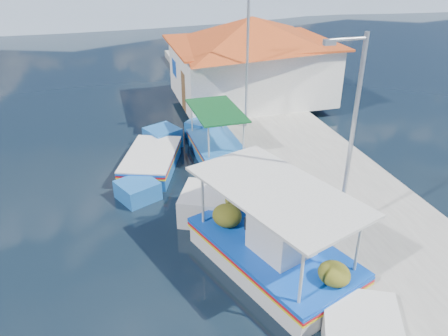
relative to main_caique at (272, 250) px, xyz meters
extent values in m
plane|color=black|center=(-2.32, -1.69, -0.57)|extent=(160.00, 160.00, 0.00)
cube|color=#ABAAA0|center=(3.58, 4.31, -0.32)|extent=(5.00, 44.00, 0.50)
cylinder|color=#A5A8AD|center=(1.48, 0.31, 0.08)|extent=(0.20, 0.20, 0.30)
cylinder|color=#A5A8AD|center=(1.48, 6.31, 0.08)|extent=(0.20, 0.20, 0.30)
cylinder|color=#A5A8AD|center=(1.48, 12.31, 0.08)|extent=(0.20, 0.20, 0.30)
cube|color=silver|center=(-0.03, -0.08, -0.32)|extent=(4.01, 5.47, 1.08)
cube|color=silver|center=(1.07, 2.98, -0.18)|extent=(2.39, 2.39, 1.19)
cube|color=#0D43B2|center=(-0.03, -0.08, 0.18)|extent=(4.13, 5.64, 0.07)
cube|color=red|center=(-0.03, -0.08, 0.09)|extent=(4.13, 5.64, 0.06)
cube|color=yellow|center=(-0.03, -0.08, 0.01)|extent=(4.13, 5.64, 0.05)
cube|color=#0D43B2|center=(-0.03, -0.08, 0.26)|extent=(4.14, 5.60, 0.06)
cube|color=brown|center=(-0.03, -0.08, 0.23)|extent=(3.79, 5.31, 0.06)
cube|color=silver|center=(-0.15, -0.40, 0.85)|extent=(1.79, 1.85, 1.25)
cube|color=silver|center=(-0.15, -0.40, 1.50)|extent=(1.94, 2.00, 0.07)
cylinder|color=beige|center=(-0.27, 2.20, 1.13)|extent=(0.08, 0.08, 1.81)
cylinder|color=beige|center=(1.60, 1.52, 1.13)|extent=(0.08, 0.08, 1.81)
cylinder|color=beige|center=(-1.67, -1.69, 1.13)|extent=(0.08, 0.08, 1.81)
cylinder|color=beige|center=(0.21, -2.36, 1.13)|extent=(0.08, 0.08, 1.81)
cube|color=silver|center=(-0.03, -0.08, 2.04)|extent=(4.13, 5.51, 0.08)
ellipsoid|color=#474E15|center=(0.08, 1.56, 0.55)|extent=(0.86, 0.95, 0.65)
ellipsoid|color=#474E15|center=(1.02, 1.83, 0.50)|extent=(0.73, 0.80, 0.54)
ellipsoid|color=#474E15|center=(-0.51, -2.08, 0.52)|extent=(0.77, 0.85, 0.58)
sphere|color=#D03D06|center=(1.26, 0.17, 1.08)|extent=(0.45, 0.45, 0.45)
cube|color=#1C5BA9|center=(0.36, 7.55, -0.36)|extent=(1.90, 3.44, 0.87)
cube|color=#1C5BA9|center=(0.41, 9.84, -0.25)|extent=(1.87, 1.87, 0.96)
cube|color=#1C5BA9|center=(0.32, 5.33, -0.36)|extent=(1.81, 1.81, 0.82)
cube|color=#0D43B2|center=(0.36, 7.55, 0.04)|extent=(1.96, 3.55, 0.05)
cube|color=red|center=(0.36, 7.55, -0.03)|extent=(1.96, 3.55, 0.05)
cube|color=yellow|center=(0.36, 7.55, -0.10)|extent=(1.96, 3.55, 0.04)
cube|color=#1C5BA9|center=(0.36, 7.55, 0.10)|extent=(1.98, 3.51, 0.05)
cube|color=brown|center=(0.36, 7.55, 0.08)|extent=(1.75, 3.37, 0.05)
cylinder|color=beige|center=(-0.34, 8.99, 0.81)|extent=(0.06, 0.06, 1.47)
cylinder|color=beige|center=(1.12, 8.96, 0.81)|extent=(0.06, 0.06, 1.47)
cylinder|color=beige|center=(-0.40, 6.13, 0.81)|extent=(0.06, 0.06, 1.47)
cylinder|color=beige|center=(1.06, 6.10, 0.81)|extent=(0.06, 0.06, 1.47)
cube|color=#0D451E|center=(0.36, 7.55, 1.54)|extent=(1.99, 3.45, 0.06)
cube|color=#1C5BA9|center=(-2.56, 6.97, -0.34)|extent=(2.94, 3.92, 0.97)
cube|color=#1C5BA9|center=(-3.37, 9.17, -0.22)|extent=(1.76, 1.76, 1.08)
cube|color=#1C5BA9|center=(-1.77, 4.85, -0.34)|extent=(1.71, 1.71, 0.92)
cube|color=#0D43B2|center=(-2.56, 6.97, 0.11)|extent=(3.03, 4.03, 0.06)
cube|color=red|center=(-2.56, 6.97, 0.03)|extent=(3.03, 4.03, 0.05)
cube|color=yellow|center=(-2.56, 6.97, -0.04)|extent=(3.03, 4.03, 0.04)
cube|color=silver|center=(-2.56, 6.97, 0.18)|extent=(3.04, 4.01, 0.05)
cube|color=brown|center=(-2.56, 6.97, 0.15)|extent=(2.78, 3.80, 0.05)
cube|color=white|center=(3.88, 13.31, 1.43)|extent=(8.00, 6.00, 3.00)
cube|color=#BF471A|center=(3.88, 13.31, 2.98)|extent=(8.64, 6.48, 0.10)
pyramid|color=#BF471A|center=(3.88, 13.31, 3.63)|extent=(10.49, 10.49, 1.40)
cube|color=brown|center=(-0.10, 12.31, 0.93)|extent=(0.06, 1.00, 2.00)
cube|color=#0D43B2|center=(-0.10, 14.81, 1.53)|extent=(0.06, 1.20, 0.90)
cylinder|color=#A5A8AD|center=(2.28, 0.31, 2.93)|extent=(0.12, 0.12, 6.00)
cylinder|color=#A5A8AD|center=(1.78, 0.31, 5.78)|extent=(1.00, 0.08, 0.08)
cube|color=#A5A8AD|center=(1.28, 0.31, 5.73)|extent=(0.30, 0.14, 0.14)
cylinder|color=#A5A8AD|center=(2.28, 9.31, 2.93)|extent=(0.12, 0.12, 6.00)
camera|label=1|loc=(-4.12, -9.39, 7.97)|focal=35.42mm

